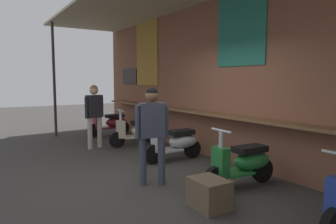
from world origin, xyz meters
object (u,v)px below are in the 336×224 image
object	(u,v)px
scooter_green	(244,163)
scooter_silver	(177,142)
shopper_browsing	(152,126)
scooter_maroon	(111,123)
shopper_passing	(94,110)
merchandise_crate	(209,193)
scooter_cream	(138,131)

from	to	relation	value
scooter_green	scooter_silver	bearing A→B (deg)	-86.63
shopper_browsing	scooter_maroon	bearing A→B (deg)	0.79
scooter_maroon	shopper_browsing	distance (m)	4.94
shopper_passing	merchandise_crate	distance (m)	4.51
scooter_maroon	merchandise_crate	bearing A→B (deg)	76.71
scooter_silver	merchandise_crate	xyz separation A→B (m)	(2.32, -1.04, -0.19)
scooter_silver	scooter_cream	bearing A→B (deg)	-89.13
shopper_passing	scooter_silver	bearing A→B (deg)	-171.23
scooter_silver	scooter_green	xyz separation A→B (m)	(1.95, -0.00, 0.00)
scooter_silver	merchandise_crate	bearing A→B (deg)	66.64
shopper_browsing	merchandise_crate	xyz separation A→B (m)	(1.23, 0.18, -0.78)
scooter_cream	scooter_silver	distance (m)	1.82
shopper_browsing	shopper_passing	size ratio (longest dim) A/B	1.00
scooter_cream	scooter_green	size ratio (longest dim) A/B	1.00
shopper_passing	merchandise_crate	bearing A→B (deg)	162.30
scooter_green	scooter_maroon	bearing A→B (deg)	-86.63
shopper_browsing	merchandise_crate	world-z (taller)	shopper_browsing
scooter_cream	scooter_silver	xyz separation A→B (m)	(1.82, 0.00, 0.00)
scooter_cream	scooter_green	bearing A→B (deg)	94.26
scooter_cream	scooter_green	world-z (taller)	same
scooter_green	merchandise_crate	bearing A→B (deg)	22.80
scooter_cream	shopper_passing	distance (m)	1.26
scooter_cream	scooter_silver	bearing A→B (deg)	94.26
scooter_silver	merchandise_crate	size ratio (longest dim) A/B	2.68
scooter_cream	merchandise_crate	world-z (taller)	scooter_cream
scooter_maroon	shopper_browsing	xyz separation A→B (m)	(4.75, -1.22, 0.59)
scooter_cream	shopper_browsing	distance (m)	3.21
scooter_silver	shopper_browsing	distance (m)	1.74
scooter_green	shopper_browsing	distance (m)	1.61
scooter_cream	scooter_green	distance (m)	3.77
scooter_silver	shopper_browsing	world-z (taller)	shopper_browsing
scooter_cream	scooter_green	xyz separation A→B (m)	(3.77, 0.00, 0.00)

